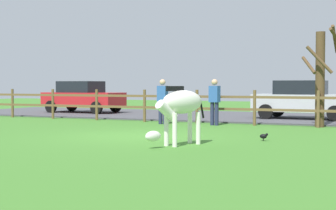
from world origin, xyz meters
name	(u,v)px	position (x,y,z in m)	size (l,w,h in m)	color
ground_plane	(136,136)	(0.00, 0.00, 0.00)	(60.00, 60.00, 0.00)	#3D7528
parking_asphalt	(234,116)	(0.00, 9.30, 0.03)	(28.00, 7.40, 0.05)	#47474C
paddock_fence	(197,104)	(-0.11, 5.00, 0.72)	(21.88, 0.11, 1.25)	brown
bare_tree	(321,75)	(4.29, 5.21, 1.77)	(1.55, 1.37, 3.40)	#513A23
zebra	(180,107)	(2.00, -1.53, 0.93)	(0.98, 1.84, 1.41)	white
crow_on_grass	(264,136)	(3.58, 0.23, 0.13)	(0.21, 0.10, 0.20)	black
parked_car_silver	(303,99)	(3.13, 8.59, 0.84)	(4.08, 2.05, 1.56)	#B7BABF
parked_car_red	(83,97)	(-7.73, 8.85, 0.84)	(4.04, 1.97, 1.56)	red
visitor_left_of_tree	(214,100)	(0.75, 4.49, 0.91)	(0.40, 0.29, 1.64)	#232847
visitor_right_of_tree	(163,99)	(-1.16, 4.24, 0.91)	(0.38, 0.25, 1.64)	#232847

